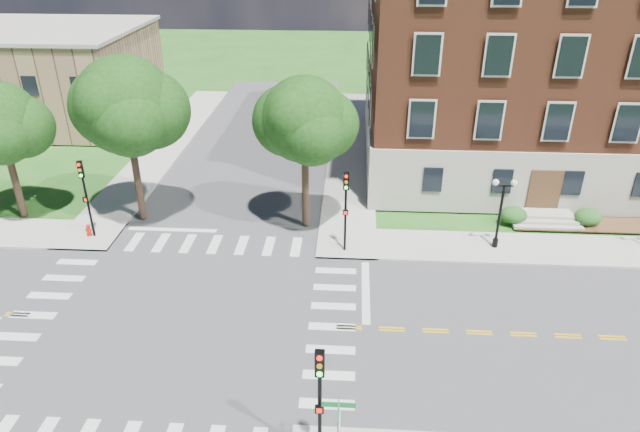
# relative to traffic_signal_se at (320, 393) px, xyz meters

# --- Properties ---
(ground) EXTENTS (160.00, 160.00, 0.00)m
(ground) POSITION_rel_traffic_signal_se_xyz_m (-7.08, 7.40, -3.19)
(ground) COLOR #1C5317
(ground) RESTS_ON ground
(road_ew) EXTENTS (90.00, 12.00, 0.01)m
(road_ew) POSITION_rel_traffic_signal_se_xyz_m (-7.08, 7.40, -3.18)
(road_ew) COLOR #3D3D3F
(road_ew) RESTS_ON ground
(road_ns) EXTENTS (12.00, 90.00, 0.01)m
(road_ns) POSITION_rel_traffic_signal_se_xyz_m (-7.08, 7.40, -3.18)
(road_ns) COLOR #3D3D3F
(road_ns) RESTS_ON ground
(sidewalk_ne) EXTENTS (34.00, 34.00, 0.12)m
(sidewalk_ne) POSITION_rel_traffic_signal_se_xyz_m (8.29, 22.78, -3.13)
(sidewalk_ne) COLOR #9E9B93
(sidewalk_ne) RESTS_ON ground
(sidewalk_nw) EXTENTS (34.00, 34.00, 0.12)m
(sidewalk_nw) POSITION_rel_traffic_signal_se_xyz_m (-22.46, 22.78, -3.13)
(sidewalk_nw) COLOR #9E9B93
(sidewalk_nw) RESTS_ON ground
(crosswalk_east) EXTENTS (2.20, 10.20, 0.02)m
(crosswalk_east) POSITION_rel_traffic_signal_se_xyz_m (0.12, 7.40, -3.19)
(crosswalk_east) COLOR silver
(crosswalk_east) RESTS_ON ground
(stop_bar_east) EXTENTS (0.40, 5.50, 0.00)m
(stop_bar_east) POSITION_rel_traffic_signal_se_xyz_m (1.72, 10.40, -3.19)
(stop_bar_east) COLOR silver
(stop_bar_east) RESTS_ON ground
(main_building) EXTENTS (30.60, 22.40, 16.50)m
(main_building) POSITION_rel_traffic_signal_se_xyz_m (16.91, 29.40, 5.15)
(main_building) COLOR #A59E92
(main_building) RESTS_ON ground
(secondary_building) EXTENTS (20.40, 15.40, 8.30)m
(secondary_building) POSITION_rel_traffic_signal_se_xyz_m (-29.08, 37.40, 1.09)
(secondary_building) COLOR #836048
(secondary_building) RESTS_ON ground
(tree_c) EXTENTS (5.75, 5.75, 10.19)m
(tree_c) POSITION_rel_traffic_signal_se_xyz_m (-12.29, 17.46, 4.22)
(tree_c) COLOR #2F2217
(tree_c) RESTS_ON ground
(tree_d) EXTENTS (4.99, 4.99, 9.23)m
(tree_d) POSITION_rel_traffic_signal_se_xyz_m (-1.94, 17.26, 3.64)
(tree_d) COLOR #2F2217
(tree_d) RESTS_ON ground
(traffic_signal_se) EXTENTS (0.32, 0.35, 4.80)m
(traffic_signal_se) POSITION_rel_traffic_signal_se_xyz_m (0.00, 0.00, 0.00)
(traffic_signal_se) COLOR black
(traffic_signal_se) RESTS_ON ground
(traffic_signal_ne) EXTENTS (0.34, 0.38, 4.80)m
(traffic_signal_ne) POSITION_rel_traffic_signal_se_xyz_m (0.54, 14.26, 0.00)
(traffic_signal_ne) COLOR black
(traffic_signal_ne) RESTS_ON ground
(traffic_signal_nw) EXTENTS (0.38, 0.46, 4.80)m
(traffic_signal_nw) POSITION_rel_traffic_signal_se_xyz_m (-14.45, 14.98, 0.00)
(traffic_signal_nw) COLOR black
(traffic_signal_nw) RESTS_ON ground
(twin_lamp_west) EXTENTS (1.36, 0.36, 4.23)m
(twin_lamp_west) POSITION_rel_traffic_signal_se_xyz_m (9.20, 15.18, -0.66)
(twin_lamp_west) COLOR black
(twin_lamp_west) RESTS_ON ground
(street_sign_pole) EXTENTS (1.10, 1.10, 3.10)m
(street_sign_pole) POSITION_rel_traffic_signal_se_xyz_m (0.64, -0.42, -0.88)
(street_sign_pole) COLOR gray
(street_sign_pole) RESTS_ON ground
(fire_hydrant) EXTENTS (0.35, 0.35, 0.75)m
(fire_hydrant) POSITION_rel_traffic_signal_se_xyz_m (-14.75, 15.00, -2.72)
(fire_hydrant) COLOR #B0140D
(fire_hydrant) RESTS_ON ground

